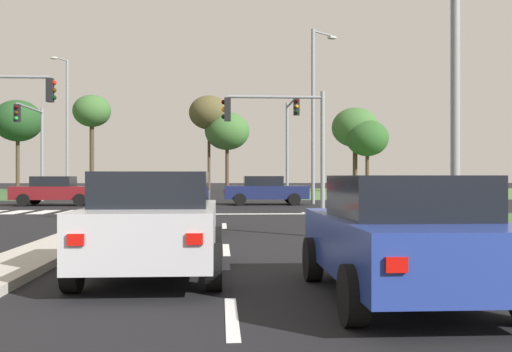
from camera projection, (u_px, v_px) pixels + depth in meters
name	position (u px, v px, depth m)	size (l,w,h in m)	color
ground_plane	(155.00, 206.00, 31.02)	(200.00, 200.00, 0.00)	black
grass_verge_far_right	(454.00, 192.00, 56.99)	(35.00, 35.00, 0.01)	#476B38
median_island_near	(51.00, 249.00, 12.05)	(1.20, 22.00, 0.14)	#ADA89E
median_island_far	(184.00, 192.00, 55.97)	(1.20, 36.00, 0.14)	#ADA89E
lane_dash_near	(232.00, 317.00, 6.53)	(0.14, 2.00, 0.01)	silver
lane_dash_second	(226.00, 250.00, 12.52)	(0.14, 2.00, 0.01)	silver
lane_dash_third	(224.00, 226.00, 18.51)	(0.14, 2.00, 0.01)	silver
edge_line_right	(376.00, 245.00, 13.45)	(0.14, 24.00, 0.01)	silver
stop_bar_near	(231.00, 214.00, 24.25)	(6.40, 0.50, 0.01)	silver
crosswalk_bar_second	(16.00, 212.00, 25.51)	(0.70, 2.80, 0.01)	silver
crosswalk_bar_third	(44.00, 212.00, 25.58)	(0.70, 2.80, 0.01)	silver
crosswalk_bar_fourth	(72.00, 212.00, 25.65)	(0.70, 2.80, 0.01)	silver
crosswalk_bar_fifth	(99.00, 212.00, 25.72)	(0.70, 2.80, 0.01)	silver
crosswalk_bar_sixth	(126.00, 212.00, 25.79)	(0.70, 2.80, 0.01)	silver
crosswalk_bar_seventh	(153.00, 212.00, 25.85)	(0.70, 2.80, 0.01)	silver
crosswalk_bar_eighth	(180.00, 212.00, 25.92)	(0.70, 2.80, 0.01)	silver
car_silver_near	(154.00, 223.00, 9.30)	(2.08, 4.21, 1.60)	#B7B7BC
car_maroon_third	(56.00, 191.00, 31.42)	(4.42, 2.08, 1.52)	maroon
car_blue_fourth	(403.00, 236.00, 7.50)	(2.07, 4.22, 1.54)	navy
car_navy_fifth	(265.00, 190.00, 32.21)	(4.48, 2.08, 1.53)	#161E47
car_grey_sixth	(178.00, 202.00, 17.14)	(1.98, 4.16, 1.59)	slate
car_red_seventh	(151.00, 185.00, 49.66)	(1.95, 4.39, 1.49)	#A31919
traffic_signal_far_left	(33.00, 135.00, 35.40)	(0.32, 4.90, 5.72)	gray
traffic_signal_far_right	(290.00, 131.00, 36.33)	(0.32, 5.00, 6.15)	gray
traffic_signal_near_right	(284.00, 129.00, 24.78)	(4.27, 0.32, 5.04)	gray
street_lamp_second	(315.00, 107.00, 33.26)	(1.66, 1.40, 9.63)	gray
street_lamp_third	(66.00, 121.00, 46.57)	(0.94, 1.92, 10.56)	gray
pedestrian_at_median	(171.00, 182.00, 39.25)	(0.34, 0.34, 1.64)	#232833
treeline_second	(18.00, 121.00, 61.82)	(5.00, 5.00, 9.33)	#423323
treeline_third	(92.00, 112.00, 59.38)	(3.72, 3.72, 9.54)	#423323
treeline_fourth	(227.00, 131.00, 59.66)	(4.42, 4.42, 7.87)	#423323
treeline_fifth	(209.00, 113.00, 59.48)	(3.96, 3.96, 9.48)	#423323
treeline_sixth	(355.00, 128.00, 61.24)	(4.74, 4.74, 8.50)	#423323
treeline_seventh	(367.00, 138.00, 59.95)	(4.25, 4.25, 7.12)	#423323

